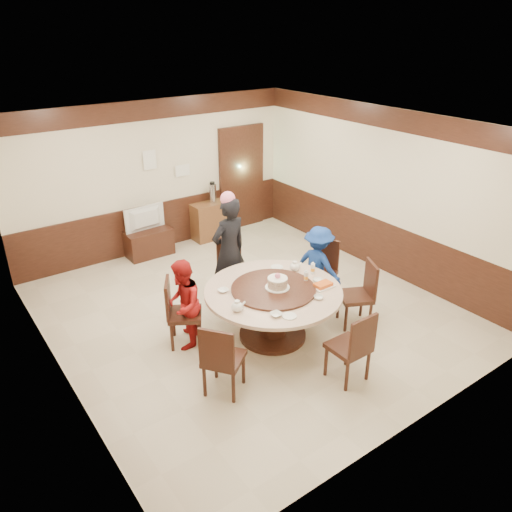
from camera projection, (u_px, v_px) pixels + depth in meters
room at (248, 246)px, 7.21m from camera, size 6.00×6.04×2.84m
banquet_table at (273, 304)px, 6.82m from camera, size 1.87×1.87×0.78m
chair_0 at (320, 282)px, 7.87m from camera, size 0.59×0.58×0.97m
chair_1 at (234, 278)px, 7.97m from camera, size 0.50×0.51×0.97m
chair_2 at (184, 324)px, 6.78m from camera, size 0.61×0.60×0.97m
chair_3 at (223, 370)px, 5.89m from camera, size 0.62×0.62×0.97m
chair_4 at (349, 358)px, 6.10m from camera, size 0.44×0.45×0.97m
chair_5 at (356, 305)px, 7.22m from camera, size 0.59×0.59×0.97m
person_standing at (229, 251)px, 7.60m from camera, size 0.67×0.48×1.71m
person_red at (183, 305)px, 6.62m from camera, size 0.74×0.77×1.25m
person_blue at (318, 265)px, 7.68m from camera, size 0.62×0.89×1.25m
birthday_cake at (277, 283)px, 6.69m from camera, size 0.33×0.33×0.22m
teapot_left at (237, 307)px, 6.21m from camera, size 0.17×0.15×0.13m
teapot_right at (295, 267)px, 7.22m from camera, size 0.17×0.15×0.13m
bowl_0 at (223, 290)px, 6.67m from camera, size 0.14×0.14×0.03m
bowl_1 at (318, 297)px, 6.50m from camera, size 0.12×0.12×0.04m
bowl_2 at (276, 314)px, 6.13m from camera, size 0.15×0.15×0.04m
bowl_3 at (317, 280)px, 6.93m from camera, size 0.13×0.13×0.04m
saucer_near at (289, 316)px, 6.12m from camera, size 0.18×0.18×0.01m
saucer_far at (277, 267)px, 7.33m from camera, size 0.18×0.18×0.01m
shrimp_platter at (323, 285)px, 6.78m from camera, size 0.30×0.20×0.06m
bottle_0 at (306, 277)px, 6.89m from camera, size 0.06×0.06×0.16m
bottle_1 at (313, 269)px, 7.12m from camera, size 0.06×0.06×0.16m
tv_stand at (149, 243)px, 9.38m from camera, size 0.85×0.45×0.50m
television at (147, 219)px, 9.17m from camera, size 0.80×0.17×0.46m
side_cabinet at (212, 220)px, 10.08m from camera, size 0.80×0.40×0.75m
thermos at (213, 193)px, 9.87m from camera, size 0.15×0.15×0.38m
notice_left at (150, 160)px, 9.02m from camera, size 0.25×0.00×0.35m
notice_right at (183, 170)px, 9.49m from camera, size 0.30×0.00×0.22m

